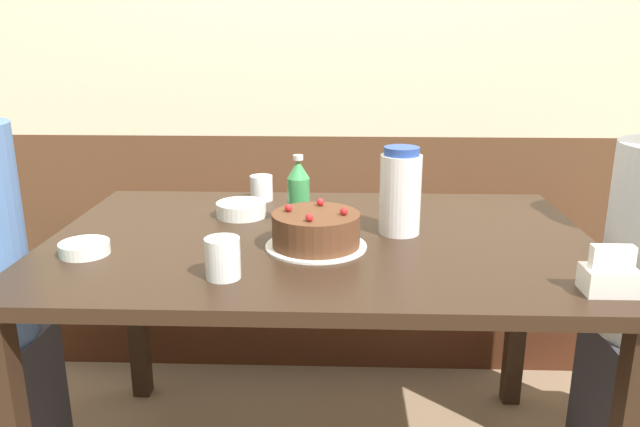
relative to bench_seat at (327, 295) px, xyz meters
The scene contains 11 objects.
back_wall 1.05m from the bench_seat, 90.00° to the left, with size 4.80×0.04×2.50m.
bench_seat is the anchor object (origin of this frame).
dining_table 0.95m from the bench_seat, 90.00° to the right, with size 1.46×0.95×0.77m.
birthday_cake 1.09m from the bench_seat, 90.55° to the right, with size 0.26×0.26×0.11m.
water_pitcher 1.05m from the bench_seat, 74.84° to the right, with size 0.11×0.11×0.24m.
soju_bottle 0.96m from the bench_seat, 95.36° to the right, with size 0.06×0.06×0.20m.
napkin_holder 1.46m from the bench_seat, 62.19° to the right, with size 0.11×0.08×0.11m.
bowl_soup_white 1.28m from the bench_seat, 120.42° to the right, with size 0.12×0.12×0.03m.
bowl_rice_small 0.89m from the bench_seat, 110.66° to the right, with size 0.15×0.15×0.04m.
glass_water_tall 1.29m from the bench_seat, 100.45° to the right, with size 0.08×0.08×0.09m.
glass_tumbler_short 0.77m from the bench_seat, 114.24° to the right, with size 0.07×0.07×0.08m.
Camera 1 is at (0.06, -1.60, 1.30)m, focal length 35.00 mm.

